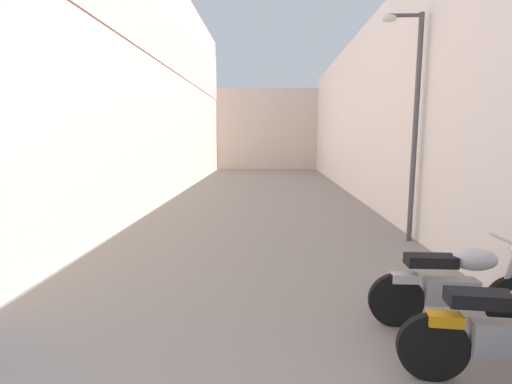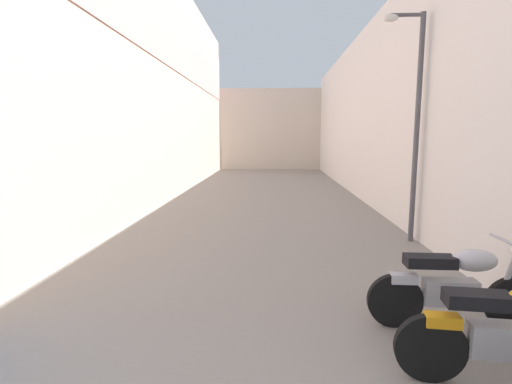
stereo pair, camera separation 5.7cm
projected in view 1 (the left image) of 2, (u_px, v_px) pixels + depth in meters
The scene contains 6 objects.
ground_plane at pixel (262, 216), 10.16m from camera, with size 40.96×40.96×0.00m, color gray.
building_left at pixel (153, 76), 11.65m from camera, with size 0.45×24.96×7.75m.
building_right at pixel (375, 113), 11.61m from camera, with size 0.45×24.96×5.58m.
building_far_end at pixel (267, 130), 25.10m from camera, with size 9.33×2.00×5.05m, color beige.
motorcycle_fourth at pixel (456, 284), 4.18m from camera, with size 1.85×0.58×1.04m.
street_lamp at pixel (411, 111), 7.42m from camera, with size 0.79×0.18×4.38m.
Camera 1 is at (0.19, 0.52, 2.09)m, focal length 26.98 mm.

